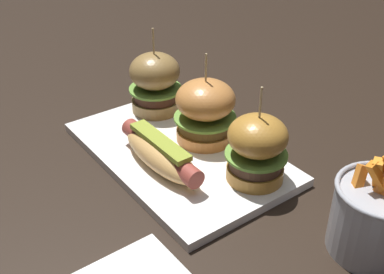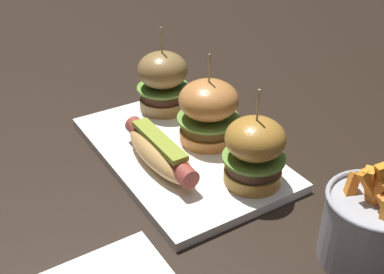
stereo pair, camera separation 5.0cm
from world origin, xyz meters
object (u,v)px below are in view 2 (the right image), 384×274
Objects in this scene: slider_center at (210,112)px; fries_bucket at (370,226)px; slider_right at (254,151)px; platter_main at (180,152)px; slider_left at (163,81)px; hot_dog at (159,151)px.

fries_bucket is (0.30, 0.02, -0.02)m from slider_center.
slider_center is 1.05× the size of fries_bucket.
platter_main is at bearing -160.93° from slider_right.
slider_right is (0.13, 0.04, 0.06)m from platter_main.
slider_right is 1.03× the size of fries_bucket.
slider_left reaches higher than slider_center.
slider_left reaches higher than hot_dog.
slider_left reaches higher than fries_bucket.
hot_dog reaches higher than platter_main.
slider_left is at bearing -176.01° from slider_center.
fries_bucket reaches higher than hot_dog.
hot_dog is at bearing -138.55° from slider_right.
slider_right is at bearing 41.45° from hot_dog.
slider_left is 0.14m from slider_center.
slider_left reaches higher than slider_right.
slider_right is (0.10, 0.09, 0.03)m from hot_dog.
platter_main is 0.15m from slider_right.
platter_main is 0.15m from slider_left.
slider_left is 1.05× the size of slider_right.
fries_bucket is (0.18, 0.03, -0.01)m from slider_right.
hot_dog is 1.27× the size of fries_bucket.
slider_right is at bearing 0.18° from slider_left.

